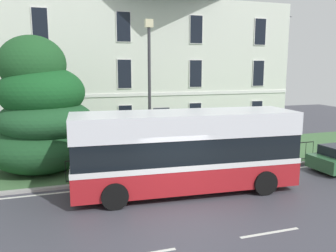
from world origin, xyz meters
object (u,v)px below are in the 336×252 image
Objects in this scene: evergreen_tree at (41,115)px; litter_bin at (232,153)px; georgian_townhouse at (142,59)px; single_decker_bus at (185,150)px; street_lamp_post at (149,86)px.

litter_bin is at bearing -13.24° from evergreen_tree.
litter_bin is at bearing -81.85° from georgian_townhouse.
georgian_townhouse is 14.89m from single_decker_bus.
litter_bin is (4.01, -0.68, -3.39)m from street_lamp_post.
evergreen_tree reaches higher than litter_bin.
single_decker_bus is at bearing -143.95° from litter_bin.
georgian_townhouse is 11.45m from street_lamp_post.
street_lamp_post is (-2.33, -11.11, -1.52)m from georgian_townhouse.
litter_bin is (3.40, 2.47, -0.99)m from single_decker_bus.
street_lamp_post reaches higher than litter_bin.
evergreen_tree is 0.92× the size of street_lamp_post.
georgian_townhouse is 12.88m from litter_bin.
litter_bin is at bearing -9.61° from street_lamp_post.
street_lamp_post reaches higher than evergreen_tree.
street_lamp_post is at bearing 104.88° from single_decker_bus.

